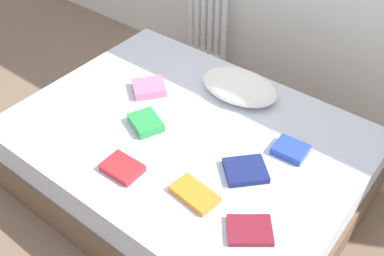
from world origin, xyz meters
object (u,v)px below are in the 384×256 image
radiator (207,24)px  pillow (239,86)px  textbook_orange (195,194)px  textbook_red (122,168)px  textbook_maroon (250,230)px  textbook_pink (149,88)px  bed (187,161)px  textbook_green (146,123)px  textbook_navy (246,170)px  textbook_blue (291,150)px

radiator → pillow: size_ratio=1.16×
textbook_orange → textbook_red: size_ratio=1.17×
radiator → textbook_maroon: radiator is taller
pillow → textbook_pink: size_ratio=2.58×
bed → textbook_orange: (0.34, -0.36, 0.27)m
textbook_orange → textbook_pink: 0.91m
textbook_green → radiator: bearing=135.6°
textbook_red → textbook_pink: size_ratio=1.03×
textbook_navy → textbook_pink: textbook_pink is taller
textbook_green → textbook_blue: bearing=46.3°
textbook_pink → pillow: bearing=-16.0°
bed → textbook_orange: bearing=-46.9°
pillow → textbook_pink: pillow is taller
bed → radiator: bearing=121.7°
textbook_maroon → textbook_blue: 0.59m
textbook_green → textbook_pink: textbook_green is taller
pillow → textbook_navy: bearing=-53.7°
pillow → textbook_green: 0.65m
pillow → textbook_red: bearing=-96.8°
textbook_blue → textbook_red: size_ratio=0.87×
textbook_maroon → textbook_orange: bearing=140.1°
radiator → textbook_maroon: 2.11m
pillow → textbook_pink: (-0.47, -0.33, -0.03)m
textbook_orange → textbook_green: 0.60m
textbook_orange → textbook_green: size_ratio=1.21×
textbook_maroon → textbook_pink: textbook_pink is taller
textbook_navy → textbook_green: 0.66m
textbook_navy → textbook_orange: bearing=-158.3°
pillow → textbook_maroon: pillow is taller
textbook_pink → radiator: bearing=55.3°
textbook_orange → textbook_green: bearing=162.8°
pillow → textbook_pink: 0.57m
textbook_red → textbook_pink: textbook_pink is taller
textbook_green → textbook_pink: size_ratio=0.99×
bed → textbook_blue: size_ratio=11.35×
textbook_maroon → textbook_pink: (-1.09, 0.52, 0.01)m
radiator → textbook_red: (0.68, -1.66, 0.11)m
radiator → textbook_maroon: (1.41, -1.57, 0.10)m
textbook_orange → textbook_green: (-0.55, 0.24, 0.01)m
textbook_blue → textbook_navy: bearing=-115.3°
textbook_orange → textbook_pink: (-0.76, 0.51, 0.01)m
radiator → textbook_navy: bearing=-46.9°
pillow → textbook_red: (-0.11, -0.93, -0.03)m
textbook_red → textbook_navy: bearing=35.8°
bed → textbook_pink: size_ratio=10.15×
textbook_navy → textbook_green: (-0.66, -0.04, 0.01)m
textbook_red → textbook_pink: bearing=119.8°
textbook_green → pillow: bearing=90.5°
pillow → textbook_blue: pillow is taller
bed → textbook_red: 0.54m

